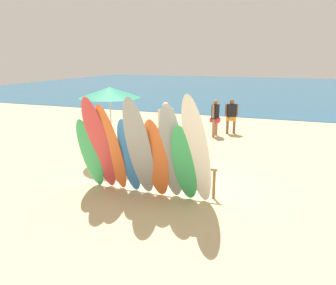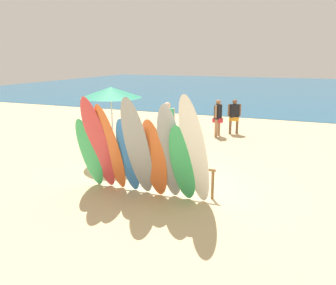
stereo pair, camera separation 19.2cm
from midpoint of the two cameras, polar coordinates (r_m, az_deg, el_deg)
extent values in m
plane|color=#D3BC8C|center=(21.73, 13.07, 5.37)|extent=(60.00, 60.00, 0.00)
cube|color=#235B7F|center=(38.86, 17.20, 8.95)|extent=(60.00, 40.00, 0.02)
cylinder|color=brown|center=(9.17, -11.28, -4.39)|extent=(0.07, 0.07, 0.71)
cylinder|color=brown|center=(7.97, 8.35, -7.17)|extent=(0.07, 0.07, 0.71)
cylinder|color=brown|center=(8.33, -2.21, -3.46)|extent=(3.29, 0.06, 0.06)
ellipsoid|color=#38B266|center=(8.45, -12.65, -1.88)|extent=(0.53, 0.78, 1.90)
ellipsoid|color=#D13D42|center=(8.12, -11.14, -0.40)|extent=(0.58, 1.08, 2.46)
ellipsoid|color=orange|center=(8.03, -9.10, -1.11)|extent=(0.59, 0.97, 2.29)
ellipsoid|color=#337AD1|center=(7.95, -6.16, -2.40)|extent=(0.50, 0.74, 1.96)
ellipsoid|color=#999EA3|center=(7.53, -4.50, -1.14)|extent=(0.63, 1.17, 2.51)
ellipsoid|color=orange|center=(7.60, -1.63, -2.94)|extent=(0.58, 0.75, 2.00)
ellipsoid|color=#999EA3|center=(7.38, 1.12, -1.95)|extent=(0.62, 0.99, 2.38)
ellipsoid|color=#38B266|center=(7.32, 3.29, -3.84)|extent=(0.59, 0.94, 1.96)
ellipsoid|color=white|center=(6.98, 5.42, -1.91)|extent=(0.66, 1.28, 2.63)
cylinder|color=beige|center=(11.83, -0.33, 0.49)|extent=(0.13, 0.13, 0.85)
cylinder|color=beige|center=(12.04, 0.99, 0.74)|extent=(0.13, 0.13, 0.85)
cube|color=#2D4CB2|center=(11.86, 0.34, 2.29)|extent=(0.46, 0.28, 0.20)
cube|color=#33A36B|center=(11.78, 0.34, 4.19)|extent=(0.42, 0.49, 0.66)
sphere|color=beige|center=(11.71, 0.35, 6.36)|extent=(0.24, 0.24, 0.24)
cylinder|color=beige|center=(11.60, -0.74, 4.22)|extent=(0.10, 0.10, 0.59)
cylinder|color=beige|center=(11.95, 1.40, 4.51)|extent=(0.10, 0.10, 0.59)
cylinder|color=brown|center=(14.90, 12.13, 2.85)|extent=(0.11, 0.11, 0.74)
cylinder|color=brown|center=(14.82, 10.99, 2.85)|extent=(0.11, 0.11, 0.74)
cube|color=orange|center=(14.80, 11.62, 4.02)|extent=(0.40, 0.24, 0.18)
cube|color=black|center=(14.75, 11.69, 5.35)|extent=(0.43, 0.34, 0.58)
sphere|color=brown|center=(14.69, 11.77, 6.86)|extent=(0.21, 0.21, 0.21)
cylinder|color=brown|center=(14.81, 12.61, 5.46)|extent=(0.09, 0.09, 0.51)
cylinder|color=brown|center=(14.68, 10.77, 5.48)|extent=(0.09, 0.09, 0.51)
cylinder|color=#9E704C|center=(14.14, 8.62, 2.44)|extent=(0.12, 0.12, 0.76)
cylinder|color=#9E704C|center=(14.42, 9.09, 2.66)|extent=(0.12, 0.12, 0.76)
cube|color=#DB333D|center=(14.22, 8.91, 3.81)|extent=(0.41, 0.25, 0.18)
cube|color=black|center=(14.16, 8.96, 5.23)|extent=(0.26, 0.42, 0.59)
sphere|color=#9E704C|center=(14.10, 9.03, 6.85)|extent=(0.21, 0.21, 0.21)
cylinder|color=#9E704C|center=(13.92, 8.58, 5.23)|extent=(0.09, 0.09, 0.53)
cylinder|color=#9E704C|center=(14.38, 9.35, 5.49)|extent=(0.09, 0.09, 0.53)
cylinder|color=#B7B7BC|center=(11.94, -11.85, -1.11)|extent=(0.02, 0.02, 0.28)
cylinder|color=#B7B7BC|center=(11.82, -9.90, -1.16)|extent=(0.02, 0.02, 0.28)
cylinder|color=#B7B7BC|center=(12.29, -11.35, -0.64)|extent=(0.02, 0.02, 0.28)
cylinder|color=#B7B7BC|center=(12.17, -9.45, -0.69)|extent=(0.02, 0.02, 0.28)
cube|color=silver|center=(12.01, -10.67, -0.18)|extent=(0.61, 0.57, 0.03)
cube|color=silver|center=(12.25, -10.32, 1.42)|extent=(0.54, 0.36, 0.52)
cylinder|color=silver|center=(10.81, -9.03, 2.90)|extent=(0.04, 0.04, 2.29)
cone|color=#2D9370|center=(10.66, -9.25, 8.51)|extent=(1.93, 1.93, 0.34)
camera|label=1|loc=(0.10, -89.41, 0.15)|focal=35.53mm
camera|label=2|loc=(0.10, 90.59, -0.15)|focal=35.53mm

